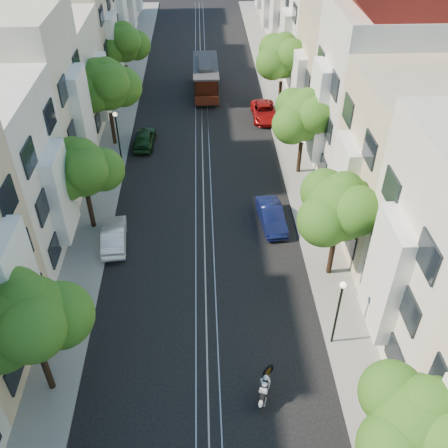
{
  "coord_description": "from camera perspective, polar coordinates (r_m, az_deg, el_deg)",
  "views": [
    {
      "loc": [
        0.14,
        -11.82,
        20.37
      ],
      "look_at": [
        1.18,
        11.16,
        2.2
      ],
      "focal_mm": 40.0,
      "sensor_mm": 36.0,
      "label": 1
    }
  ],
  "objects": [
    {
      "name": "parked_car_w_far",
      "position": [
        41.78,
        -9.08,
        9.68
      ],
      "size": [
        1.82,
        4.05,
        1.35
      ],
      "primitive_type": "imported",
      "rotation": [
        0.0,
        0.0,
        3.08
      ],
      "color": "#143216",
      "rests_on": "ground"
    },
    {
      "name": "parked_car_e_far",
      "position": [
        45.83,
        4.61,
        12.66
      ],
      "size": [
        2.13,
        4.53,
        1.25
      ],
      "primitive_type": "imported",
      "rotation": [
        0.0,
        0.0,
        0.01
      ],
      "color": "#990D0E",
      "rests_on": "ground"
    },
    {
      "name": "tree_w_a",
      "position": [
        22.09,
        -21.31,
        -10.25
      ],
      "size": [
        4.93,
        4.08,
        6.68
      ],
      "color": "black",
      "rests_on": "ground"
    },
    {
      "name": "ground",
      "position": [
        44.73,
        -2.54,
        11.18
      ],
      "size": [
        200.0,
        200.0,
        0.0
      ],
      "primitive_type": "plane",
      "color": "black",
      "rests_on": "ground"
    },
    {
      "name": "tree_e_a",
      "position": [
        19.57,
        21.49,
        -20.6
      ],
      "size": [
        4.72,
        3.87,
        6.27
      ],
      "color": "black",
      "rests_on": "ground"
    },
    {
      "name": "sportbike_rider",
      "position": [
        23.63,
        4.69,
        -17.95
      ],
      "size": [
        0.87,
        1.7,
        1.39
      ],
      "rotation": [
        0.0,
        0.0,
        -0.32
      ],
      "color": "black",
      "rests_on": "ground"
    },
    {
      "name": "parked_car_e_mid",
      "position": [
        32.59,
        5.45,
        0.89
      ],
      "size": [
        1.8,
        4.13,
        1.32
      ],
      "primitive_type": "imported",
      "rotation": [
        0.0,
        0.0,
        0.1
      ],
      "color": "#0B1139",
      "rests_on": "ground"
    },
    {
      "name": "rail_left",
      "position": [
        44.73,
        -3.26,
        11.17
      ],
      "size": [
        0.06,
        80.0,
        0.02
      ],
      "primitive_type": "cube",
      "color": "gray",
      "rests_on": "ground"
    },
    {
      "name": "tree_w_d",
      "position": [
        50.86,
        -11.36,
        19.55
      ],
      "size": [
        4.84,
        3.99,
        6.52
      ],
      "color": "black",
      "rests_on": "ground"
    },
    {
      "name": "lamp_east",
      "position": [
        24.4,
        13.03,
        -8.92
      ],
      "size": [
        0.32,
        0.32,
        4.16
      ],
      "color": "black",
      "rests_on": "ground"
    },
    {
      "name": "tree_w_c",
      "position": [
        40.51,
        -13.22,
        15.13
      ],
      "size": [
        5.13,
        4.28,
        7.09
      ],
      "color": "black",
      "rests_on": "ground"
    },
    {
      "name": "sidewalk_east",
      "position": [
        45.26,
        6.86,
        11.37
      ],
      "size": [
        2.5,
        80.0,
        0.12
      ],
      "primitive_type": "cube",
      "color": "gray",
      "rests_on": "ground"
    },
    {
      "name": "tree_e_b",
      "position": [
        26.98,
        13.22,
        1.72
      ],
      "size": [
        4.93,
        4.08,
        6.68
      ],
      "color": "black",
      "rests_on": "ground"
    },
    {
      "name": "cable_car",
      "position": [
        50.4,
        -2.09,
        16.56
      ],
      "size": [
        2.4,
        7.57,
        2.91
      ],
      "rotation": [
        0.0,
        0.0,
        0.0
      ],
      "color": "black",
      "rests_on": "ground"
    },
    {
      "name": "lane_line",
      "position": [
        44.73,
        -2.54,
        11.18
      ],
      "size": [
        0.08,
        80.0,
        0.01
      ],
      "primitive_type": "cube",
      "color": "tan",
      "rests_on": "ground"
    },
    {
      "name": "townhouses_east",
      "position": [
        44.13,
        13.6,
        17.16
      ],
      "size": [
        7.75,
        72.0,
        12.0
      ],
      "color": "beige",
      "rests_on": "ground"
    },
    {
      "name": "tree_e_d",
      "position": [
        46.07,
        6.8,
        18.39
      ],
      "size": [
        5.01,
        4.16,
        6.85
      ],
      "color": "black",
      "rests_on": "ground"
    },
    {
      "name": "sidewalk_west",
      "position": [
        45.31,
        -11.92,
        10.83
      ],
      "size": [
        2.5,
        80.0,
        0.12
      ],
      "primitive_type": "cube",
      "color": "gray",
      "rests_on": "ground"
    },
    {
      "name": "rail_right",
      "position": [
        44.73,
        -1.82,
        11.21
      ],
      "size": [
        0.06,
        80.0,
        0.02
      ],
      "primitive_type": "cube",
      "color": "gray",
      "rests_on": "ground"
    },
    {
      "name": "tree_e_c",
      "position": [
        36.2,
        9.21,
        11.98
      ],
      "size": [
        4.84,
        3.99,
        6.52
      ],
      "color": "black",
      "rests_on": "ground"
    },
    {
      "name": "lamp_west",
      "position": [
        38.63,
        -12.11,
        10.46
      ],
      "size": [
        0.32,
        0.32,
        4.16
      ],
      "color": "black",
      "rests_on": "ground"
    },
    {
      "name": "rail_slot",
      "position": [
        44.73,
        -2.54,
        11.19
      ],
      "size": [
        0.06,
        80.0,
        0.02
      ],
      "primitive_type": "cube",
      "color": "gray",
      "rests_on": "ground"
    },
    {
      "name": "parked_car_w_mid",
      "position": [
        31.64,
        -12.46,
        -1.29
      ],
      "size": [
        1.78,
        4.14,
        1.33
      ],
      "primitive_type": "imported",
      "rotation": [
        0.0,
        0.0,
        3.24
      ],
      "color": "silver",
      "rests_on": "ground"
    },
    {
      "name": "tree_w_b",
      "position": [
        31.2,
        -15.79,
        5.95
      ],
      "size": [
        4.72,
        3.87,
        6.27
      ],
      "color": "black",
      "rests_on": "ground"
    },
    {
      "name": "townhouses_west",
      "position": [
        44.24,
        -18.95,
        16.1
      ],
      "size": [
        7.75,
        72.0,
        11.76
      ],
      "color": "silver",
      "rests_on": "ground"
    }
  ]
}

